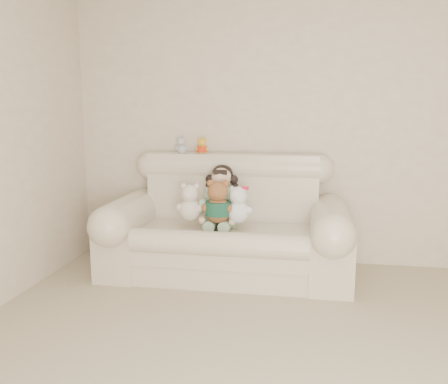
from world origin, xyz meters
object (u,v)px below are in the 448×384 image
brown_teddy (218,197)px  white_cat (239,201)px  cream_teddy (190,199)px  sofa (226,217)px  seated_child (222,195)px

brown_teddy → white_cat: brown_teddy is taller
white_cat → cream_teddy: cream_teddy is taller
cream_teddy → white_cat: bearing=-23.7°
sofa → brown_teddy: sofa is taller
brown_teddy → sofa: bearing=71.6°
white_cat → cream_teddy: 0.41m
sofa → white_cat: (0.13, -0.12, 0.17)m
sofa → white_cat: size_ratio=5.67×
seated_child → white_cat: bearing=-40.3°
seated_child → white_cat: (0.18, -0.20, -0.01)m
white_cat → sofa: bearing=111.1°
sofa → seated_child: bearing=123.1°
sofa → cream_teddy: bearing=-160.2°
sofa → seated_child: (-0.05, 0.08, 0.18)m
cream_teddy → brown_teddy: bearing=-30.5°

